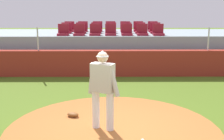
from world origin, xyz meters
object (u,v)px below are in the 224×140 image
Objects in this scene: stadium_chair_19 at (138,28)px; stadium_chair_6 at (158,32)px; pitcher at (103,84)px; stadium_chair_5 at (142,32)px; stadium_chair_12 at (140,30)px; stadium_chair_14 at (69,28)px; fielding_glove at (73,115)px; stadium_chair_10 at (111,30)px; baseball at (143,140)px; stadium_chair_8 at (81,30)px; stadium_chair_3 at (111,32)px; stadium_chair_4 at (127,32)px; stadium_chair_20 at (153,28)px; stadium_chair_9 at (96,30)px; stadium_chair_1 at (79,32)px; stadium_chair_15 at (83,28)px; stadium_chair_17 at (110,28)px; stadium_chair_7 at (67,30)px; stadium_chair_2 at (95,32)px; stadium_chair_16 at (98,28)px; stadium_chair_18 at (125,28)px; stadium_chair_13 at (155,30)px; stadium_chair_0 at (63,32)px.

stadium_chair_6 is at bearing 110.86° from stadium_chair_19.
pitcher is 7.20m from stadium_chair_5.
stadium_chair_12 and stadium_chair_14 have the same top height.
fielding_glove is 0.60× the size of stadium_chair_10.
fielding_glove is at bearing 138.33° from baseball.
stadium_chair_3 is at bearing 146.32° from stadium_chair_8.
stadium_chair_4 and stadium_chair_20 have the same top height.
stadium_chair_9 is (-1.39, 0.92, 0.00)m from stadium_chair_4.
stadium_chair_5 and stadium_chair_8 have the same top height.
stadium_chair_19 is (2.78, 1.85, 0.00)m from stadium_chair_1.
stadium_chair_6 is at bearing 89.48° from stadium_chair_20.
stadium_chair_3 reaches higher than fielding_glove.
stadium_chair_15 is at bearing -177.58° from stadium_chair_14.
stadium_chair_17 is at bearing -126.62° from stadium_chair_9.
stadium_chair_7 is at bearing -0.84° from stadium_chair_10.
stadium_chair_2 is 1.16m from stadium_chair_8.
stadium_chair_2 is 1.00× the size of stadium_chair_10.
stadium_chair_5 and stadium_chair_14 have the same top height.
stadium_chair_16 is 1.00× the size of stadium_chair_18.
stadium_chair_14 is 1.00× the size of stadium_chair_20.
stadium_chair_7 is 1.00× the size of stadium_chair_13.
stadium_chair_3 is 1.00× the size of stadium_chair_6.
stadium_chair_7 is at bearing -90.65° from stadium_chair_0.
stadium_chair_20 is at bearing 179.70° from stadium_chair_17.
stadium_chair_13 is 1.00× the size of stadium_chair_18.
stadium_chair_13 is (2.78, -0.03, 0.00)m from stadium_chair_9.
stadium_chair_6 is at bearing 156.31° from stadium_chair_10.
stadium_chair_15 is at bearing -40.85° from stadium_chair_4.
stadium_chair_2 is 1.00× the size of stadium_chair_5.
fielding_glove is 8.27m from stadium_chair_17.
stadium_chair_0 is 1.00× the size of stadium_chair_10.
stadium_chair_1 and stadium_chair_9 have the same top height.
stadium_chair_2 and stadium_chair_17 have the same top height.
stadium_chair_20 is (4.21, 1.81, 0.00)m from stadium_chair_0.
stadium_chair_0 is at bearing 51.34° from stadium_chair_16.
stadium_chair_0 is 1.00× the size of stadium_chair_2.
baseball is 8.26m from stadium_chair_0.
fielding_glove is 6.64m from stadium_chair_4.
stadium_chair_2 is 2.79m from stadium_chair_6.
stadium_chair_6 is at bearing 161.42° from stadium_chair_9.
stadium_chair_7 is 1.00× the size of stadium_chair_19.
stadium_chair_6 is (1.48, 7.66, 1.47)m from baseball.
stadium_chair_18 is at bearing -53.34° from stadium_chair_12.
pitcher is 3.54× the size of stadium_chair_16.
fielding_glove is 0.60× the size of stadium_chair_3.
stadium_chair_1 is at bearing 115.84° from fielding_glove.
stadium_chair_5 reaches higher than pitcher.
stadium_chair_20 is at bearing -156.68° from stadium_chair_0.
stadium_chair_1 is 1.17m from stadium_chair_9.
stadium_chair_15 is 1.00× the size of stadium_chair_20.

